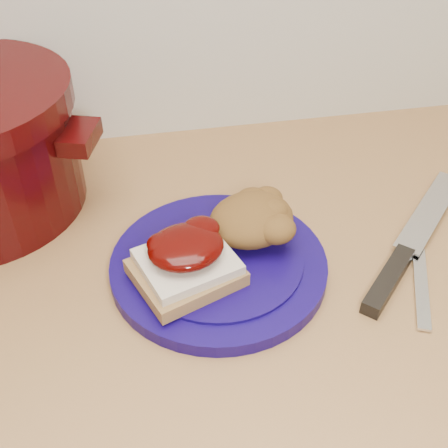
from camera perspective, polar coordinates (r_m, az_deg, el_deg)
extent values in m
cylinder|color=#10054B|center=(0.63, -0.55, -4.18)|extent=(0.30, 0.30, 0.02)
cube|color=olive|center=(0.60, -3.89, -4.94)|extent=(0.13, 0.12, 0.02)
cube|color=beige|center=(0.59, -3.78, -3.82)|extent=(0.12, 0.11, 0.01)
ellipsoid|color=#320201|center=(0.58, -3.91, -2.32)|extent=(0.10, 0.09, 0.02)
ellipsoid|color=brown|center=(0.63, 2.81, 0.47)|extent=(0.12, 0.11, 0.05)
cube|color=black|center=(0.64, 16.35, -5.48)|extent=(0.09, 0.09, 0.02)
cube|color=silver|center=(0.75, 20.24, 1.32)|extent=(0.15, 0.15, 0.00)
cube|color=silver|center=(0.67, 19.27, -4.26)|extent=(0.08, 0.17, 0.00)
cube|color=black|center=(0.68, -14.46, 8.56)|extent=(0.05, 0.07, 0.02)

